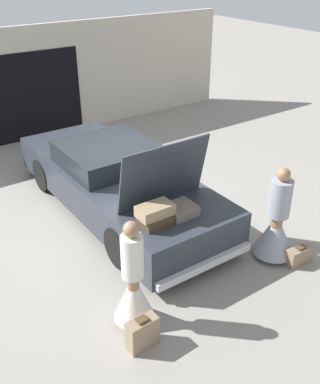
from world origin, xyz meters
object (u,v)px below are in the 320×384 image
object	(u,v)px
car	(117,182)
suitcase_beside_left_person	(142,333)
suitcase_beside_right_person	(299,255)
person_left	(133,288)
person_right	(276,227)

from	to	relation	value
car	suitcase_beside_left_person	size ratio (longest dim) A/B	11.42
suitcase_beside_left_person	suitcase_beside_right_person	world-z (taller)	suitcase_beside_left_person
person_left	car	bearing A→B (deg)	158.93
car	person_right	size ratio (longest dim) A/B	3.26
suitcase_beside_right_person	car	bearing A→B (deg)	116.00
person_right	suitcase_beside_left_person	size ratio (longest dim) A/B	3.51
person_left	person_right	distance (m)	2.61
person_right	suitcase_beside_left_person	world-z (taller)	person_right
car	person_right	xyz separation A→B (m)	(1.31, -2.70, -0.03)
suitcase_beside_left_person	person_left	bearing A→B (deg)	71.13
car	person_left	world-z (taller)	car
car	person_right	bearing A→B (deg)	-64.21
car	suitcase_beside_right_person	size ratio (longest dim) A/B	11.16
person_right	suitcase_beside_left_person	distance (m)	2.80
person_left	suitcase_beside_right_person	bearing A→B (deg)	86.41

